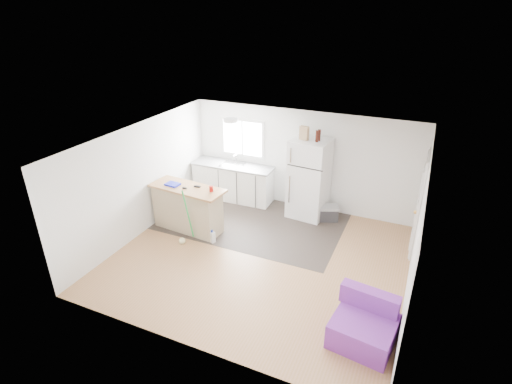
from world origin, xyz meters
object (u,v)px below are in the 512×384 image
cooler (328,213)px  bottle_right (319,135)px  refrigerator (309,179)px  cleaner_jug (212,237)px  red_cup (211,189)px  bottle_left (317,136)px  peninsula (188,208)px  cardboard_box (304,133)px  blue_tray (173,184)px  kitchen_cabinets (233,181)px  mop (184,233)px  purple_seat (364,326)px

cooler → bottle_right: bottle_right is taller
refrigerator → cleaner_jug: (-1.46, -1.98, -0.81)m
red_cup → bottle_left: size_ratio=0.48×
cleaner_jug → red_cup: size_ratio=2.39×
peninsula → cardboard_box: bearing=43.3°
refrigerator → red_cup: refrigerator is taller
refrigerator → cleaner_jug: bearing=-121.3°
cardboard_box → bottle_right: 0.33m
cleaner_jug → blue_tray: bearing=-168.5°
kitchen_cabinets → refrigerator: size_ratio=1.12×
kitchen_cabinets → bottle_left: bearing=-6.1°
cleaner_jug → bottle_right: (1.63, 1.96, 1.87)m
cooler → blue_tray: (-3.05, -1.67, 0.86)m
bottle_right → cardboard_box: bearing=-170.7°
bottle_left → cooler: bearing=5.1°
bottle_left → kitchen_cabinets: bearing=175.4°
cooler → red_cup: 2.81m
bottle_left → bottle_right: 0.08m
cleaner_jug → red_cup: (-0.14, 0.30, 0.96)m
bottle_right → cooler: bearing=-7.1°
red_cup → bottle_right: bearing=43.0°
refrigerator → blue_tray: 3.07m
red_cup → cleaner_jug: bearing=-64.7°
peninsula → bottle_right: size_ratio=6.85×
kitchen_cabinets → cardboard_box: cardboard_box is taller
bottle_left → mop: bearing=-134.5°
purple_seat → mop: 4.09m
kitchen_cabinets → cleaner_jug: size_ratio=7.30×
blue_tray → bottle_right: size_ratio=1.20×
cleaner_jug → blue_tray: (-1.07, 0.25, 0.92)m
cleaner_jug → cardboard_box: bearing=80.2°
refrigerator → bottle_left: bearing=-26.6°
red_cup → blue_tray: (-0.93, -0.05, -0.04)m
bottle_left → refrigerator: bearing=148.2°
refrigerator → bottle_right: bearing=-0.2°
mop → blue_tray: bearing=131.3°
peninsula → blue_tray: (-0.32, -0.03, 0.52)m
peninsula → refrigerator: (2.22, 1.70, 0.42)m
cardboard_box → refrigerator: bearing=24.2°
cooler → bottle_left: 1.84m
peninsula → purple_seat: (4.16, -1.73, -0.25)m
refrigerator → bottle_left: size_ratio=7.47×
purple_seat → cardboard_box: cardboard_box is taller
refrigerator → cardboard_box: 1.10m
cleaner_jug → bottle_right: bearing=74.9°
cooler → purple_seat: size_ratio=0.57×
refrigerator → blue_tray: refrigerator is taller
cardboard_box → bottle_right: (0.32, 0.05, -0.02)m
cooler → red_cup: size_ratio=4.67×
blue_tray → bottle_right: bearing=32.3°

